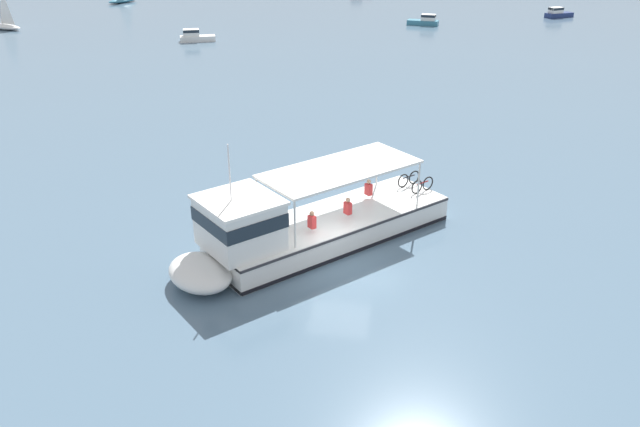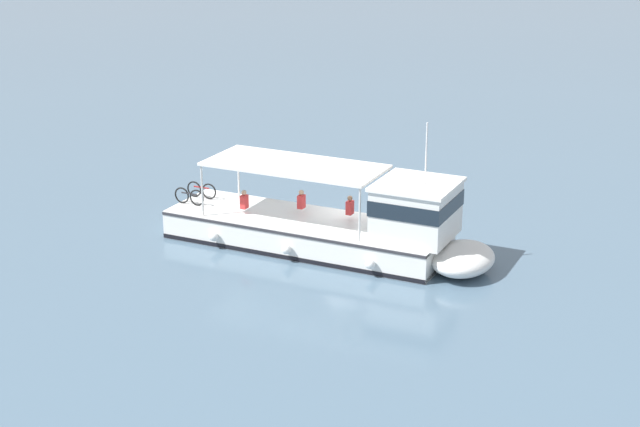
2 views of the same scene
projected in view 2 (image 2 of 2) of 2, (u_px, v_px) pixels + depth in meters
ground_plane at (354, 234)px, 37.93m from camera, size 400.00×400.00×0.00m
ferry_main at (345, 227)px, 35.66m from camera, size 11.10×11.24×5.32m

